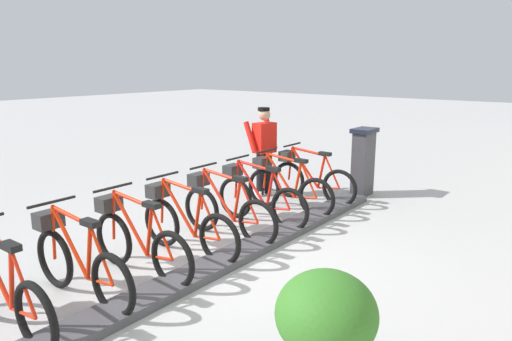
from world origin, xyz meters
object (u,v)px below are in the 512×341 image
(bike_docked_2, at_px, (258,197))
(bike_docked_5, at_px, (137,240))
(payment_kiosk, at_px, (363,161))
(bike_docked_3, at_px, (224,209))
(bike_docked_6, at_px, (77,261))
(bike_docked_7, at_px, (1,288))
(planter_bush, at_px, (326,327))
(bike_docked_1, at_px, (286,187))
(bike_docked_4, at_px, (185,223))
(worker_near_rack, at_px, (264,148))
(bike_docked_0, at_px, (310,178))

(bike_docked_2, relative_size, bike_docked_5, 1.00)
(payment_kiosk, distance_m, bike_docked_2, 2.58)
(bike_docked_3, distance_m, bike_docked_6, 2.32)
(bike_docked_7, distance_m, planter_bush, 2.98)
(bike_docked_2, bearing_deg, bike_docked_3, 90.00)
(bike_docked_1, height_order, bike_docked_6, same)
(bike_docked_1, distance_m, bike_docked_6, 3.86)
(bike_docked_4, height_order, bike_docked_6, same)
(bike_docked_5, bearing_deg, planter_bush, 170.74)
(bike_docked_1, bearing_deg, bike_docked_3, 90.00)
(bike_docked_4, bearing_deg, bike_docked_6, 90.00)
(bike_docked_5, xyz_separation_m, worker_near_rack, (0.91, -3.70, 0.48))
(bike_docked_0, relative_size, bike_docked_4, 1.00)
(bike_docked_0, relative_size, bike_docked_2, 1.00)
(bike_docked_2, bearing_deg, bike_docked_5, 90.00)
(bike_docked_3, height_order, worker_near_rack, worker_near_rack)
(payment_kiosk, xyz_separation_m, worker_near_rack, (1.49, 1.12, 0.24))
(payment_kiosk, height_order, worker_near_rack, worker_near_rack)
(bike_docked_7, bearing_deg, bike_docked_0, -90.00)
(payment_kiosk, xyz_separation_m, bike_docked_3, (0.57, 3.27, -0.24))
(bike_docked_7, height_order, worker_near_rack, worker_near_rack)
(bike_docked_2, xyz_separation_m, bike_docked_7, (0.00, 3.86, 0.00))
(bike_docked_1, height_order, bike_docked_4, same)
(bike_docked_6, bearing_deg, bike_docked_3, -90.00)
(bike_docked_0, distance_m, planter_bush, 5.13)
(bike_docked_1, distance_m, bike_docked_7, 4.63)
(bike_docked_4, xyz_separation_m, planter_bush, (-2.77, 1.22, 0.11))
(bike_docked_2, height_order, bike_docked_3, same)
(payment_kiosk, bearing_deg, bike_docked_4, 81.96)
(payment_kiosk, height_order, bike_docked_7, payment_kiosk)
(payment_kiosk, height_order, bike_docked_0, payment_kiosk)
(bike_docked_5, distance_m, bike_docked_6, 0.77)
(bike_docked_0, height_order, bike_docked_1, same)
(bike_docked_2, height_order, planter_bush, bike_docked_2)
(bike_docked_2, relative_size, bike_docked_4, 1.00)
(worker_near_rack, bearing_deg, bike_docked_7, 99.90)
(bike_docked_1, relative_size, bike_docked_6, 1.00)
(bike_docked_0, bearing_deg, bike_docked_5, 90.00)
(payment_kiosk, xyz_separation_m, bike_docked_1, (0.57, 1.73, -0.24))
(bike_docked_6, distance_m, bike_docked_7, 0.77)
(bike_docked_5, bearing_deg, bike_docked_6, 90.00)
(planter_bush, bearing_deg, payment_kiosk, -67.32)
(bike_docked_5, bearing_deg, bike_docked_0, -90.00)
(bike_docked_7, relative_size, planter_bush, 1.77)
(bike_docked_3, xyz_separation_m, worker_near_rack, (0.91, -2.15, 0.48))
(bike_docked_6, height_order, worker_near_rack, worker_near_rack)
(bike_docked_1, distance_m, bike_docked_5, 3.09)
(bike_docked_4, relative_size, bike_docked_5, 1.00)
(payment_kiosk, distance_m, bike_docked_1, 1.84)
(bike_docked_0, xyz_separation_m, bike_docked_5, (0.00, 3.86, 0.00))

